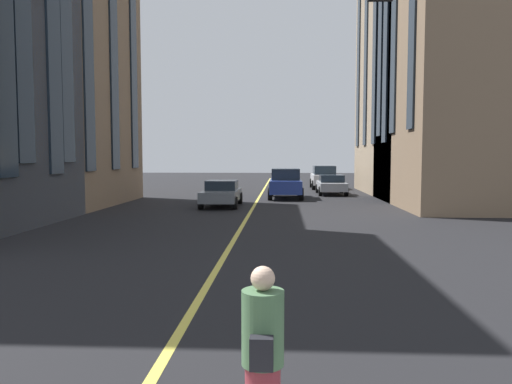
# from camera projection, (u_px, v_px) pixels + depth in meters

# --- Properties ---
(lane_centre_line) EXTENTS (80.00, 0.16, 0.01)m
(lane_centre_line) POSITION_uv_depth(u_px,v_px,m) (245.00, 220.00, 20.46)
(lane_centre_line) COLOR #D8C64C
(lane_centre_line) RESTS_ON ground_plane
(car_blue_trailing) EXTENTS (4.70, 2.14, 1.88)m
(car_blue_trailing) POSITION_uv_depth(u_px,v_px,m) (286.00, 183.00, 31.35)
(car_blue_trailing) COLOR navy
(car_blue_trailing) RESTS_ON ground_plane
(car_silver_parked_b) EXTENTS (4.40, 1.95, 1.37)m
(car_silver_parked_b) POSITION_uv_depth(u_px,v_px,m) (331.00, 184.00, 34.47)
(car_silver_parked_b) COLOR #B7BABF
(car_silver_parked_b) RESTS_ON ground_plane
(car_grey_near) EXTENTS (4.40, 1.95, 1.37)m
(car_grey_near) POSITION_uv_depth(u_px,v_px,m) (222.00, 193.00, 26.27)
(car_grey_near) COLOR slate
(car_grey_near) RESTS_ON ground_plane
(car_white_far) EXTENTS (4.70, 2.14, 1.88)m
(car_white_far) POSITION_uv_depth(u_px,v_px,m) (324.00, 177.00, 40.69)
(car_white_far) COLOR silver
(car_white_far) RESTS_ON ground_plane
(pedestrian_near) EXTENTS (0.50, 0.38, 1.67)m
(pedestrian_near) POSITION_uv_depth(u_px,v_px,m) (263.00, 359.00, 4.41)
(pedestrian_near) COLOR maroon
(pedestrian_near) RESTS_ON ground_plane
(building_right_near) EXTENTS (14.04, 10.58, 24.72)m
(building_right_near) POSITION_uv_depth(u_px,v_px,m) (450.00, 12.00, 33.40)
(building_right_near) COLOR gray
(building_right_near) RESTS_ON ground_plane
(building_left_far) EXTENTS (17.48, 8.47, 13.93)m
(building_left_far) POSITION_uv_depth(u_px,v_px,m) (0.00, 63.00, 23.10)
(building_left_far) COLOR #846B51
(building_left_far) RESTS_ON ground_plane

